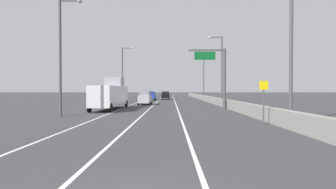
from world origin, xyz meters
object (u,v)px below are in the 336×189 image
Objects in this scene: car_blue_3 at (151,96)px; speed_advisory_sign at (264,99)px; lamp_post_right_second at (220,66)px; car_gray_1 at (151,94)px; car_black_0 at (165,95)px; box_truck at (111,95)px; overhead_sign_gantry at (219,71)px; car_silver_2 at (145,98)px; lamp_post_left_mid at (124,71)px; lamp_post_right_third at (203,74)px; lamp_post_left_near at (63,49)px; lamp_post_right_near at (287,35)px.

speed_advisory_sign is at bearing -75.71° from car_blue_3.
car_gray_1 is (-14.65, 57.67, -5.12)m from lamp_post_right_second.
car_black_0 is 34.17m from car_gray_1.
box_truck is (-5.99, -32.86, 0.82)m from car_black_0.
lamp_post_right_second is 2.48× the size of car_gray_1.
overhead_sign_gantry reaches higher than car_silver_2.
lamp_post_right_second is 17.77m from box_truck.
lamp_post_left_mid is (-16.60, 10.62, 0.00)m from lamp_post_right_second.
lamp_post_right_third is 2.19× the size of car_silver_2.
car_gray_1 is (-5.84, 33.67, -0.04)m from car_black_0.
speed_advisory_sign is (0.44, -15.03, -2.96)m from overhead_sign_gantry.
speed_advisory_sign is 43.76m from car_blue_3.
lamp_post_right_second is 2.51× the size of car_black_0.
lamp_post_right_third is at bearing 65.06° from box_truck.
speed_advisory_sign is 45.90m from lamp_post_right_third.
overhead_sign_gantry reaches higher than car_black_0.
lamp_post_left_mid is (0.63, 27.71, 0.00)m from lamp_post_left_near.
lamp_post_right_near is 46.18m from lamp_post_right_third.
lamp_post_right_second is at bearing 90.67° from lamp_post_right_near.
lamp_post_right_second is 59.72m from car_gray_1.
car_silver_2 is (3.05, -56.29, 0.12)m from car_gray_1.
box_truck is at bearing -149.07° from lamp_post_right_second.
lamp_post_right_near is 37.69m from lamp_post_left_mid.
car_silver_2 is (-2.79, -22.62, 0.08)m from car_black_0.
car_gray_1 is at bearing 101.34° from overhead_sign_gantry.
lamp_post_right_second is at bearing -32.60° from lamp_post_left_mid.
car_blue_3 is at bearing 91.01° from car_silver_2.
lamp_post_left_mid is 47.37m from car_gray_1.
lamp_post_right_near is 48.22m from car_black_0.
lamp_post_right_third reaches higher than car_black_0.
car_gray_1 is at bearing 88.02° from lamp_post_left_near.
lamp_post_right_third is 13.43m from car_blue_3.
car_blue_3 is at bearing 84.27° from box_truck.
car_blue_3 is at bearing -126.65° from car_black_0.
car_gray_1 is at bearing 99.57° from speed_advisory_sign.
car_gray_1 is at bearing 100.47° from lamp_post_right_near.
lamp_post_right_near is 2.48× the size of car_gray_1.
lamp_post_right_third is at bearing 15.30° from car_blue_3.
car_black_0 is 0.42× the size of box_truck.
lamp_post_left_near is 1.06× the size of box_truck.
lamp_post_left_mid is at bearing 95.29° from box_truck.
car_gray_1 is at bearing 94.12° from car_blue_3.
lamp_post_right_third is (1.63, 30.66, 1.32)m from overhead_sign_gantry.
lamp_post_left_near is 1.00× the size of lamp_post_left_mid.
lamp_post_right_second is at bearing -75.74° from car_gray_1.
lamp_post_right_second is 2.19× the size of car_silver_2.
speed_advisory_sign is 17.55m from lamp_post_left_near.
overhead_sign_gantry is 15.69m from lamp_post_right_near.
lamp_post_right_second is 1.00× the size of lamp_post_left_near.
box_truck is (2.43, 8.22, -4.26)m from lamp_post_left_near.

